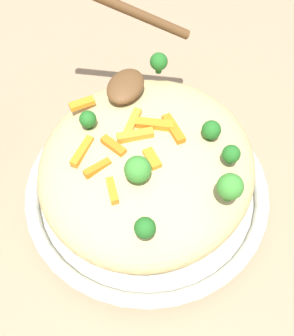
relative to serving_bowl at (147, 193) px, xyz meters
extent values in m
plane|color=#9E7F60|center=(0.00, 0.00, -0.02)|extent=(2.40, 2.40, 0.00)
cylinder|color=silver|center=(0.00, 0.00, -0.01)|extent=(0.27, 0.27, 0.02)
torus|color=silver|center=(0.00, 0.00, 0.01)|extent=(0.30, 0.30, 0.02)
torus|color=black|center=(0.00, 0.00, 0.01)|extent=(0.29, 0.29, 0.00)
ellipsoid|color=#D1BA7A|center=(0.00, 0.00, 0.06)|extent=(0.26, 0.24, 0.09)
cube|color=orange|center=(-0.03, -0.09, 0.10)|extent=(0.03, 0.03, 0.01)
cube|color=orange|center=(-0.02, 0.02, 0.11)|extent=(0.03, 0.03, 0.01)
cube|color=orange|center=(0.00, -0.01, 0.11)|extent=(0.03, 0.04, 0.01)
cube|color=orange|center=(0.03, -0.06, 0.10)|extent=(0.04, 0.01, 0.01)
cube|color=orange|center=(0.07, -0.01, 0.10)|extent=(0.03, 0.02, 0.01)
cube|color=orange|center=(-0.02, 0.00, 0.11)|extent=(0.02, 0.04, 0.01)
cube|color=orange|center=(-0.02, -0.02, 0.10)|extent=(0.04, 0.01, 0.01)
cube|color=orange|center=(0.02, -0.03, 0.10)|extent=(0.02, 0.03, 0.01)
cube|color=orange|center=(0.05, -0.04, 0.10)|extent=(0.03, 0.02, 0.01)
cube|color=orange|center=(0.02, 0.01, 0.10)|extent=(0.02, 0.03, 0.01)
cylinder|color=#205B1C|center=(0.00, -0.07, 0.10)|extent=(0.01, 0.01, 0.01)
sphere|color=#236B23|center=(0.00, -0.07, 0.11)|extent=(0.02, 0.02, 0.02)
cylinder|color=#205B1C|center=(-0.04, 0.06, 0.10)|extent=(0.01, 0.01, 0.01)
sphere|color=#236B23|center=(-0.04, 0.06, 0.11)|extent=(0.02, 0.02, 0.02)
cylinder|color=#205B1C|center=(0.10, 0.04, 0.10)|extent=(0.01, 0.01, 0.01)
sphere|color=#236B23|center=(0.10, 0.04, 0.11)|extent=(0.02, 0.02, 0.02)
cylinder|color=#377928|center=(0.05, 0.01, 0.10)|extent=(0.01, 0.01, 0.01)
sphere|color=#3D8E33|center=(0.05, 0.01, 0.12)|extent=(0.03, 0.03, 0.03)
cylinder|color=#205B1C|center=(-0.01, 0.09, 0.10)|extent=(0.01, 0.01, 0.01)
sphere|color=#236B23|center=(-0.01, 0.09, 0.11)|extent=(0.02, 0.02, 0.02)
cylinder|color=#205B1C|center=(-0.11, -0.03, 0.10)|extent=(0.01, 0.01, 0.01)
sphere|color=#236B23|center=(-0.11, -0.03, 0.11)|extent=(0.02, 0.02, 0.02)
cylinder|color=#377928|center=(0.03, 0.10, 0.10)|extent=(0.01, 0.01, 0.01)
sphere|color=#3D8E33|center=(0.03, 0.10, 0.12)|extent=(0.03, 0.03, 0.03)
ellipsoid|color=brown|center=(-0.06, -0.05, 0.11)|extent=(0.06, 0.04, 0.02)
cylinder|color=brown|center=(-0.13, -0.09, 0.16)|extent=(0.09, 0.16, 0.10)
camera|label=1|loc=(0.28, 0.11, 0.49)|focal=49.95mm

